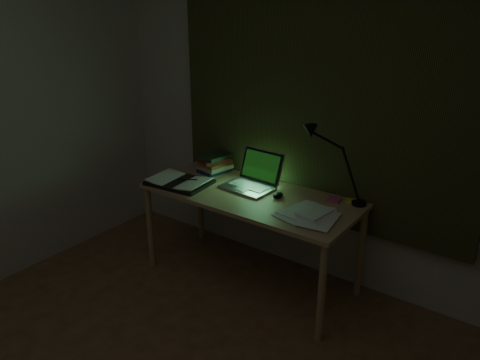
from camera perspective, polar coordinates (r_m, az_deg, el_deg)
The scene contains 11 objects.
wall_back at distance 3.22m, azimuth 9.72°, elevation 8.83°, with size 3.50×0.00×2.50m, color beige.
curtain at distance 3.15m, azimuth 9.61°, elevation 12.26°, with size 2.20×0.06×2.00m, color #2A2E17.
desk at distance 3.34m, azimuth 1.22°, elevation -7.06°, with size 1.50×0.65×0.68m, color tan, non-canonical shape.
laptop at distance 3.23m, azimuth 0.91°, elevation 0.98°, with size 0.35×0.39×0.25m, color silver, non-canonical shape.
open_textbook at distance 3.38m, azimuth -7.40°, elevation -0.18°, with size 0.43×0.30×0.04m, color white, non-canonical shape.
book_stack at distance 3.58m, azimuth -3.12°, elevation 2.14°, with size 0.18×0.22×0.15m, color white, non-canonical shape.
loose_papers at distance 2.96m, azimuth 8.36°, elevation -3.64°, with size 0.34×0.36×0.02m, color silver, non-canonical shape.
mouse at distance 3.14m, azimuth 4.64°, elevation -1.87°, with size 0.05×0.09×0.03m, color black.
sticky_yellow at distance 3.15m, azimuth 13.39°, elevation -2.50°, with size 0.07×0.07×0.01m, color yellow.
sticky_pink at distance 3.14m, azimuth 11.43°, elevation -2.37°, with size 0.08×0.08×0.02m, color #CE5084.
desk_lamp at distance 3.03m, azimuth 14.72°, elevation 1.55°, with size 0.35×0.27×0.52m, color black, non-canonical shape.
Camera 1 is at (1.40, -0.83, 1.92)m, focal length 35.00 mm.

